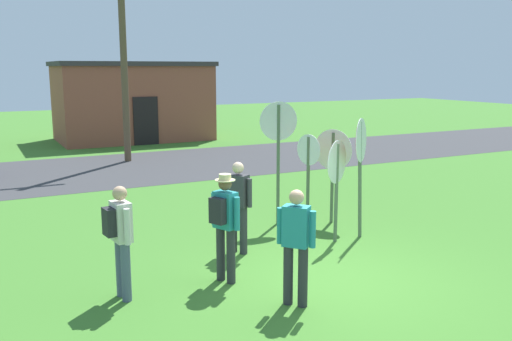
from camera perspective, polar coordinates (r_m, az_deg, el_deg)
ground_plane at (r=9.10m, az=7.81°, el=-11.13°), size 80.00×80.00×0.00m
street_asphalt at (r=19.31m, az=-12.09°, el=0.34°), size 60.00×6.40×0.01m
building_background at (r=26.70m, az=-12.57°, el=7.00°), size 6.92×4.32×3.61m
utility_pole at (r=20.43m, az=-13.55°, el=13.45°), size 1.80×0.24×8.60m
stop_sign_center_cluster at (r=12.04m, az=7.91°, el=1.16°), size 0.44×0.77×2.05m
stop_sign_rear_left at (r=11.05m, az=10.70°, el=1.54°), size 0.70×0.58×2.39m
stop_sign_far_back at (r=11.49m, az=5.41°, el=0.45°), size 0.18×0.62×2.00m
stop_sign_tallest at (r=10.70m, az=8.30°, el=-0.27°), size 0.72×0.43×1.99m
stop_sign_nearest at (r=11.78m, az=2.31°, el=3.14°), size 0.81×0.19×2.65m
person_on_left at (r=7.85m, az=4.13°, el=-7.26°), size 0.40×0.46×1.69m
person_with_sunhat at (r=10.03m, az=-1.84°, el=-3.28°), size 0.38×0.50×1.69m
person_near_signs at (r=8.27m, az=-13.80°, el=-6.39°), size 0.38×0.57×1.69m
person_in_blue at (r=8.66m, az=-3.26°, el=-5.12°), size 0.44×0.53×1.74m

